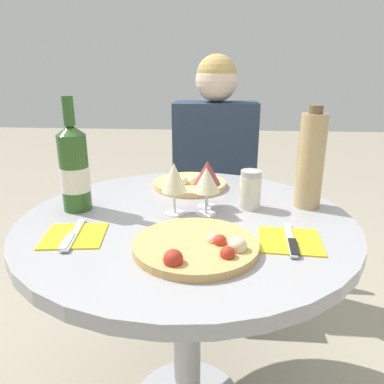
{
  "coord_description": "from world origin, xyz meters",
  "views": [
    {
      "loc": [
        0.09,
        -0.99,
        1.13
      ],
      "look_at": [
        0.02,
        -0.07,
        0.82
      ],
      "focal_mm": 35.0,
      "sensor_mm": 36.0,
      "label": 1
    }
  ],
  "objects_px": {
    "chair_behind_diner": "(214,208)",
    "wine_bottle": "(74,169)",
    "dining_table": "(187,253)",
    "seated_diner": "(214,195)",
    "pizza_large": "(198,246)",
    "tall_carafe": "(311,161)"
  },
  "relations": [
    {
      "from": "chair_behind_diner",
      "to": "seated_diner",
      "type": "height_order",
      "value": "seated_diner"
    },
    {
      "from": "pizza_large",
      "to": "wine_bottle",
      "type": "xyz_separation_m",
      "value": [
        -0.38,
        0.24,
        0.11
      ]
    },
    {
      "from": "chair_behind_diner",
      "to": "wine_bottle",
      "type": "distance_m",
      "value": 1.02
    },
    {
      "from": "seated_diner",
      "to": "pizza_large",
      "type": "relative_size",
      "value": 3.98
    },
    {
      "from": "chair_behind_diner",
      "to": "wine_bottle",
      "type": "height_order",
      "value": "wine_bottle"
    },
    {
      "from": "dining_table",
      "to": "tall_carafe",
      "type": "relative_size",
      "value": 3.11
    },
    {
      "from": "seated_diner",
      "to": "tall_carafe",
      "type": "relative_size",
      "value": 3.86
    },
    {
      "from": "pizza_large",
      "to": "tall_carafe",
      "type": "bearing_deg",
      "value": 45.48
    },
    {
      "from": "dining_table",
      "to": "chair_behind_diner",
      "type": "distance_m",
      "value": 0.89
    },
    {
      "from": "seated_diner",
      "to": "tall_carafe",
      "type": "height_order",
      "value": "seated_diner"
    },
    {
      "from": "pizza_large",
      "to": "wine_bottle",
      "type": "bearing_deg",
      "value": 147.38
    },
    {
      "from": "dining_table",
      "to": "wine_bottle",
      "type": "bearing_deg",
      "value": 174.01
    },
    {
      "from": "dining_table",
      "to": "wine_bottle",
      "type": "xyz_separation_m",
      "value": [
        -0.33,
        0.03,
        0.24
      ]
    },
    {
      "from": "chair_behind_diner",
      "to": "tall_carafe",
      "type": "relative_size",
      "value": 2.72
    },
    {
      "from": "pizza_large",
      "to": "tall_carafe",
      "type": "xyz_separation_m",
      "value": [
        0.32,
        0.32,
        0.13
      ]
    },
    {
      "from": "wine_bottle",
      "to": "dining_table",
      "type": "bearing_deg",
      "value": -5.99
    },
    {
      "from": "wine_bottle",
      "to": "chair_behind_diner",
      "type": "bearing_deg",
      "value": 64.43
    },
    {
      "from": "dining_table",
      "to": "tall_carafe",
      "type": "bearing_deg",
      "value": 17.64
    },
    {
      "from": "seated_diner",
      "to": "dining_table",
      "type": "bearing_deg",
      "value": 84.88
    },
    {
      "from": "seated_diner",
      "to": "wine_bottle",
      "type": "bearing_deg",
      "value": 60.27
    },
    {
      "from": "dining_table",
      "to": "seated_diner",
      "type": "height_order",
      "value": "seated_diner"
    },
    {
      "from": "seated_diner",
      "to": "pizza_large",
      "type": "height_order",
      "value": "seated_diner"
    }
  ]
}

